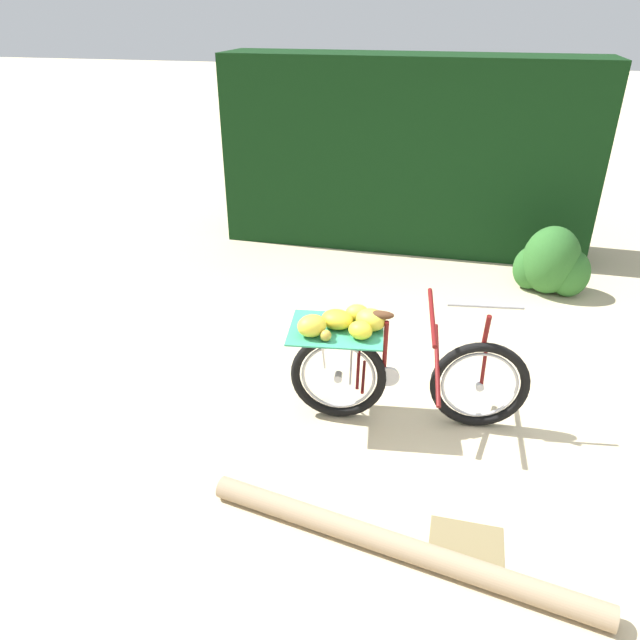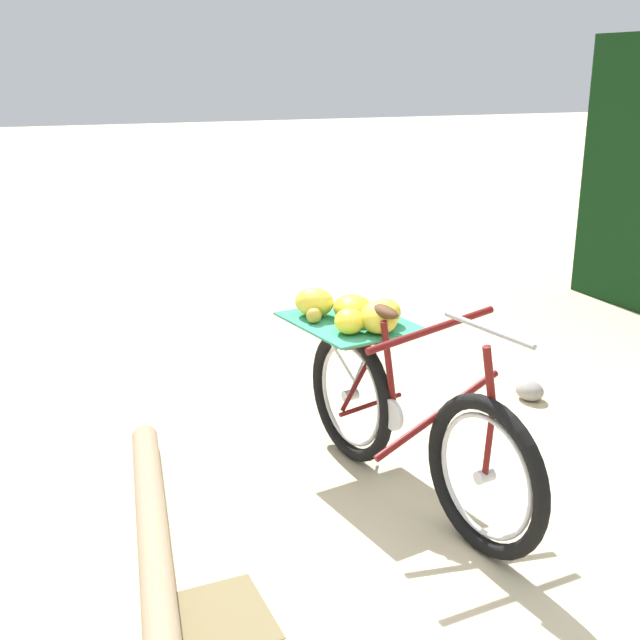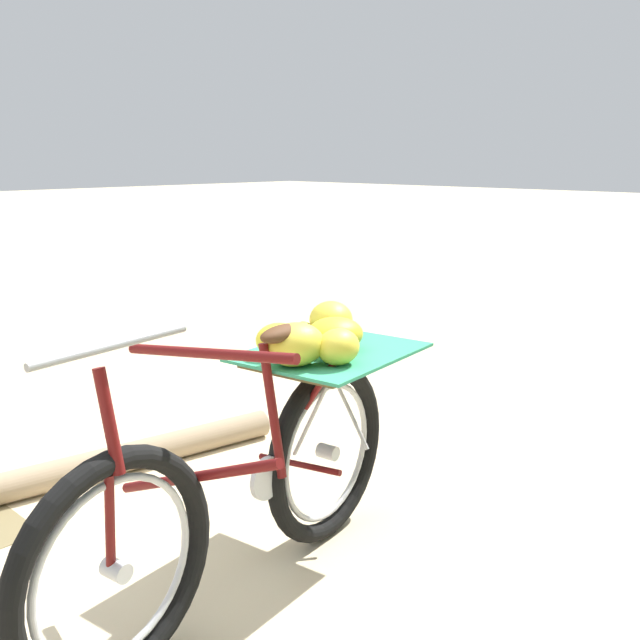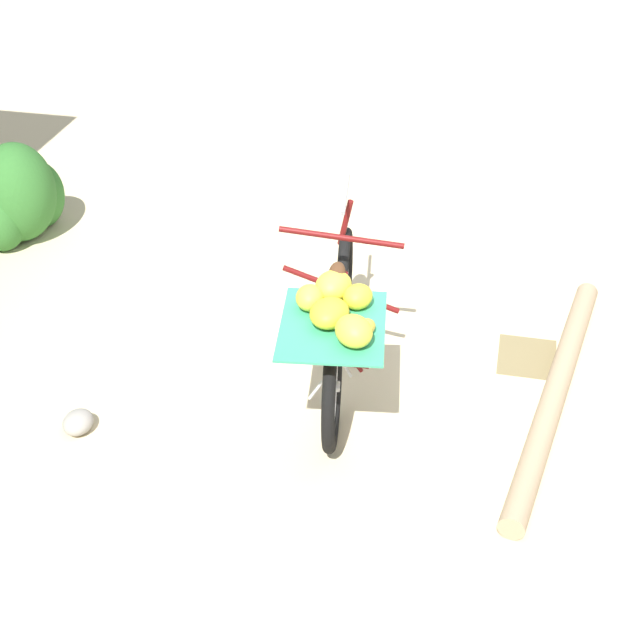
{
  "view_description": "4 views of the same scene",
  "coord_description": "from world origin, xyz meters",
  "px_view_note": "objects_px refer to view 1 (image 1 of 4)",
  "views": [
    {
      "loc": [
        0.03,
        3.54,
        2.86
      ],
      "look_at": [
        0.93,
        -0.19,
        0.81
      ],
      "focal_mm": 33.24,
      "sensor_mm": 36.0,
      "label": 1
    },
    {
      "loc": [
        -2.78,
        1.62,
        2.04
      ],
      "look_at": [
        0.85,
        0.01,
        0.79
      ],
      "focal_mm": 44.7,
      "sensor_mm": 36.0,
      "label": 2
    },
    {
      "loc": [
        -1.23,
        -1.99,
        1.52
      ],
      "look_at": [
        0.79,
        -0.09,
        0.9
      ],
      "focal_mm": 40.98,
      "sensor_mm": 36.0,
      "label": 3
    },
    {
      "loc": [
        4.7,
        0.64,
        3.47
      ],
      "look_at": [
        0.88,
        -0.18,
        0.86
      ],
      "focal_mm": 52.55,
      "sensor_mm": 36.0,
      "label": 4
    }
  ],
  "objects_px": {
    "bicycle": "(390,364)",
    "fallen_log": "(395,545)",
    "path_stone": "(344,322)",
    "shrub_cluster": "(552,264)"
  },
  "relations": [
    {
      "from": "bicycle",
      "to": "fallen_log",
      "type": "bearing_deg",
      "value": -87.4
    },
    {
      "from": "bicycle",
      "to": "path_stone",
      "type": "relative_size",
      "value": 9.04
    },
    {
      "from": "shrub_cluster",
      "to": "bicycle",
      "type": "bearing_deg",
      "value": 62.47
    },
    {
      "from": "bicycle",
      "to": "fallen_log",
      "type": "distance_m",
      "value": 1.35
    },
    {
      "from": "shrub_cluster",
      "to": "path_stone",
      "type": "distance_m",
      "value": 2.47
    },
    {
      "from": "fallen_log",
      "to": "path_stone",
      "type": "bearing_deg",
      "value": -72.05
    },
    {
      "from": "bicycle",
      "to": "shrub_cluster",
      "type": "bearing_deg",
      "value": 54.98
    },
    {
      "from": "fallen_log",
      "to": "bicycle",
      "type": "bearing_deg",
      "value": -79.91
    },
    {
      "from": "bicycle",
      "to": "path_stone",
      "type": "bearing_deg",
      "value": 107.18
    },
    {
      "from": "fallen_log",
      "to": "shrub_cluster",
      "type": "bearing_deg",
      "value": -106.69
    }
  ]
}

